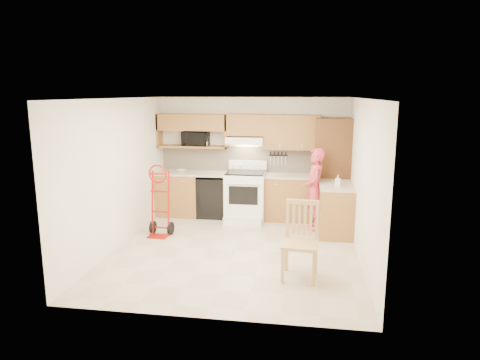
% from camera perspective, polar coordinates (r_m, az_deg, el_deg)
% --- Properties ---
extents(floor, '(4.00, 4.50, 0.02)m').
position_cam_1_polar(floor, '(7.31, -0.59, -9.34)').
color(floor, '#C1B39B').
rests_on(floor, ground).
extents(ceiling, '(4.00, 4.50, 0.02)m').
position_cam_1_polar(ceiling, '(6.83, -0.64, 10.83)').
color(ceiling, white).
rests_on(ceiling, ground).
extents(wall_back, '(4.00, 0.02, 2.50)m').
position_cam_1_polar(wall_back, '(9.17, 1.64, 3.08)').
color(wall_back, white).
rests_on(wall_back, ground).
extents(wall_front, '(4.00, 0.02, 2.50)m').
position_cam_1_polar(wall_front, '(4.81, -4.93, -4.72)').
color(wall_front, white).
rests_on(wall_front, ground).
extents(wall_left, '(0.02, 4.50, 2.50)m').
position_cam_1_polar(wall_left, '(7.54, -15.86, 0.82)').
color(wall_left, white).
rests_on(wall_left, ground).
extents(wall_right, '(0.02, 4.50, 2.50)m').
position_cam_1_polar(wall_right, '(6.94, 16.00, -0.09)').
color(wall_right, white).
rests_on(wall_right, ground).
extents(backsplash, '(3.92, 0.03, 0.55)m').
position_cam_1_polar(backsplash, '(9.15, 1.62, 2.75)').
color(backsplash, beige).
rests_on(backsplash, wall_back).
extents(lower_cab_left, '(0.90, 0.60, 0.90)m').
position_cam_1_polar(lower_cab_left, '(9.34, -8.11, -1.88)').
color(lower_cab_left, olive).
rests_on(lower_cab_left, ground).
extents(dishwasher, '(0.60, 0.60, 0.85)m').
position_cam_1_polar(dishwasher, '(9.16, -3.60, -2.21)').
color(dishwasher, black).
rests_on(dishwasher, ground).
extents(lower_cab_right, '(1.14, 0.60, 0.90)m').
position_cam_1_polar(lower_cab_right, '(8.96, 6.65, -2.41)').
color(lower_cab_right, olive).
rests_on(lower_cab_right, ground).
extents(countertop_left, '(1.50, 0.63, 0.04)m').
position_cam_1_polar(countertop_left, '(9.16, -6.39, 0.91)').
color(countertop_left, '#B8AF95').
rests_on(countertop_left, lower_cab_left).
extents(countertop_right, '(1.14, 0.63, 0.04)m').
position_cam_1_polar(countertop_right, '(8.86, 6.72, 0.54)').
color(countertop_right, '#B8AF95').
rests_on(countertop_right, lower_cab_right).
extents(cab_return_right, '(0.60, 1.00, 0.90)m').
position_cam_1_polar(cab_return_right, '(8.20, 12.55, -3.91)').
color(cab_return_right, olive).
rests_on(cab_return_right, ground).
extents(countertop_return, '(0.63, 1.00, 0.04)m').
position_cam_1_polar(countertop_return, '(8.09, 12.69, -0.70)').
color(countertop_return, '#B8AF95').
rests_on(countertop_return, cab_return_right).
extents(pantry_tall, '(0.70, 0.60, 2.10)m').
position_cam_1_polar(pantry_tall, '(8.85, 12.06, 1.21)').
color(pantry_tall, brown).
rests_on(pantry_tall, ground).
extents(upper_cab_left, '(1.50, 0.33, 0.34)m').
position_cam_1_polar(upper_cab_left, '(9.16, -6.32, 7.60)').
color(upper_cab_left, olive).
rests_on(upper_cab_left, wall_back).
extents(upper_shelf_mw, '(1.50, 0.33, 0.04)m').
position_cam_1_polar(upper_shelf_mw, '(9.20, -6.25, 4.43)').
color(upper_shelf_mw, olive).
rests_on(upper_shelf_mw, wall_back).
extents(upper_cab_center, '(0.76, 0.33, 0.44)m').
position_cam_1_polar(upper_cab_center, '(8.94, 0.76, 7.32)').
color(upper_cab_center, olive).
rests_on(upper_cab_center, wall_back).
extents(upper_cab_right, '(1.14, 0.33, 0.70)m').
position_cam_1_polar(upper_cab_right, '(8.87, 6.89, 6.30)').
color(upper_cab_right, olive).
rests_on(upper_cab_right, wall_back).
extents(range_hood, '(0.76, 0.46, 0.14)m').
position_cam_1_polar(range_hood, '(8.90, 0.70, 5.30)').
color(range_hood, white).
rests_on(range_hood, wall_back).
extents(knife_strip, '(0.40, 0.05, 0.29)m').
position_cam_1_polar(knife_strip, '(9.07, 5.06, 2.88)').
color(knife_strip, black).
rests_on(knife_strip, backsplash).
extents(microwave, '(0.55, 0.38, 0.30)m').
position_cam_1_polar(microwave, '(9.17, -5.88, 5.48)').
color(microwave, black).
rests_on(microwave, upper_shelf_mw).
extents(range, '(0.81, 1.06, 1.19)m').
position_cam_1_polar(range, '(8.83, 0.70, -1.58)').
color(range, white).
rests_on(range, ground).
extents(person, '(0.40, 0.59, 1.57)m').
position_cam_1_polar(person, '(8.30, 9.85, -1.23)').
color(person, '#CE3949').
rests_on(person, ground).
extents(hand_truck, '(0.49, 0.45, 1.20)m').
position_cam_1_polar(hand_truck, '(7.99, -10.68, -3.15)').
color(hand_truck, '#9D140B').
rests_on(hand_truck, ground).
extents(dining_chair, '(0.53, 0.57, 1.09)m').
position_cam_1_polar(dining_chair, '(6.14, 7.97, -8.05)').
color(dining_chair, tan).
rests_on(dining_chair, ground).
extents(soap_bottle, '(0.11, 0.11, 0.21)m').
position_cam_1_polar(soap_bottle, '(7.89, 12.82, -0.08)').
color(soap_bottle, white).
rests_on(soap_bottle, countertop_return).
extents(bowl, '(0.24, 0.24, 0.05)m').
position_cam_1_polar(bowl, '(9.21, -7.79, 1.22)').
color(bowl, white).
rests_on(bowl, countertop_left).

